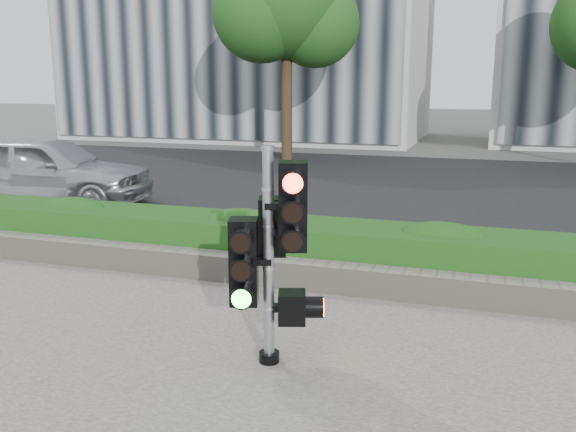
{
  "coord_description": "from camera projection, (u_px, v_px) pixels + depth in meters",
  "views": [
    {
      "loc": [
        1.96,
        -5.1,
        2.54
      ],
      "look_at": [
        0.09,
        0.6,
        1.23
      ],
      "focal_mm": 38.0,
      "sensor_mm": 36.0,
      "label": 1
    }
  ],
  "objects": [
    {
      "name": "traffic_signal",
      "position": [
        272.0,
        245.0,
        5.41
      ],
      "size": [
        0.73,
        0.62,
        1.99
      ],
      "rotation": [
        0.0,
        0.0,
        0.3
      ],
      "color": "black",
      "rests_on": "sidewalk"
    },
    {
      "name": "car_silver",
      "position": [
        48.0,
        170.0,
        12.84
      ],
      "size": [
        4.51,
        2.3,
        1.47
      ],
      "primitive_type": "imported",
      "rotation": [
        0.0,
        0.0,
        1.71
      ],
      "color": "#AFB1B7",
      "rests_on": "road"
    },
    {
      "name": "tree_left",
      "position": [
        287.0,
        4.0,
        19.69
      ],
      "size": [
        4.61,
        4.03,
        7.34
      ],
      "color": "black",
      "rests_on": "ground"
    },
    {
      "name": "road",
      "position": [
        402.0,
        187.0,
        15.16
      ],
      "size": [
        60.0,
        13.0,
        0.02
      ],
      "primitive_type": "cube",
      "color": "black",
      "rests_on": "ground"
    },
    {
      "name": "stone_wall",
      "position": [
        313.0,
        275.0,
        7.6
      ],
      "size": [
        12.0,
        0.32,
        0.34
      ],
      "primitive_type": "cube",
      "color": "gray",
      "rests_on": "sidewalk"
    },
    {
      "name": "curb",
      "position": [
        337.0,
        259.0,
        8.79
      ],
      "size": [
        60.0,
        0.25,
        0.12
      ],
      "primitive_type": "cube",
      "color": "gray",
      "rests_on": "ground"
    },
    {
      "name": "hedge",
      "position": [
        327.0,
        249.0,
        8.16
      ],
      "size": [
        12.0,
        1.0,
        0.68
      ],
      "primitive_type": "cube",
      "color": "#307724",
      "rests_on": "sidewalk"
    },
    {
      "name": "ground",
      "position": [
        259.0,
        353.0,
        5.87
      ],
      "size": [
        120.0,
        120.0,
        0.0
      ],
      "primitive_type": "plane",
      "color": "#51514C",
      "rests_on": "ground"
    }
  ]
}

